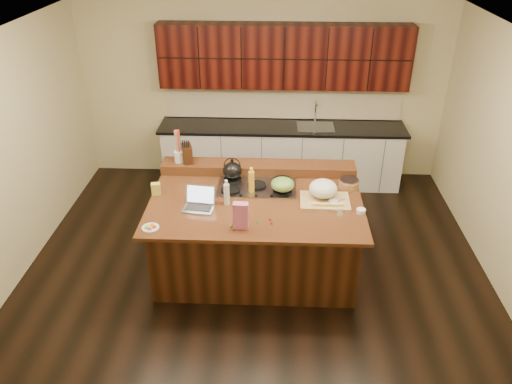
{
  "coord_description": "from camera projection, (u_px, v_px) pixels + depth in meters",
  "views": [
    {
      "loc": [
        0.22,
        -4.84,
        3.79
      ],
      "look_at": [
        0.0,
        0.05,
        1.0
      ],
      "focal_mm": 35.0,
      "sensor_mm": 36.0,
      "label": 1
    }
  ],
  "objects": [
    {
      "name": "gumdrop_0",
      "position": [
        240.0,
        230.0,
        5.1
      ],
      "size": [
        0.02,
        0.02,
        0.02
      ],
      "primitive_type": "ellipsoid",
      "color": "red",
      "rests_on": "island"
    },
    {
      "name": "wooden_tray",
      "position": [
        324.0,
        191.0,
        5.61
      ],
      "size": [
        0.56,
        0.45,
        0.22
      ],
      "rotation": [
        0.0,
        0.0,
        -0.01
      ],
      "color": "tan",
      "rests_on": "island"
    },
    {
      "name": "green_bowl",
      "position": [
        283.0,
        184.0,
        5.71
      ],
      "size": [
        0.31,
        0.31,
        0.15
      ],
      "primitive_type": "ellipsoid",
      "rotation": [
        0.0,
        0.0,
        0.13
      ],
      "color": "olive",
      "rests_on": "cooktop"
    },
    {
      "name": "back_ledge",
      "position": [
        258.0,
        168.0,
        6.21
      ],
      "size": [
        2.4,
        0.3,
        0.12
      ],
      "primitive_type": "cube",
      "color": "black",
      "rests_on": "island"
    },
    {
      "name": "kitchen_timer",
      "position": [
        340.0,
        211.0,
        5.37
      ],
      "size": [
        0.1,
        0.1,
        0.07
      ],
      "primitive_type": "cone",
      "rotation": [
        0.0,
        0.0,
        0.4
      ],
      "color": "silver",
      "rests_on": "island"
    },
    {
      "name": "ramekin_b",
      "position": [
        361.0,
        211.0,
        5.39
      ],
      "size": [
        0.1,
        0.1,
        0.04
      ],
      "primitive_type": "cylinder",
      "rotation": [
        0.0,
        0.0,
        -0.05
      ],
      "color": "white",
      "rests_on": "island"
    },
    {
      "name": "gumdrop_1",
      "position": [
        233.0,
        229.0,
        5.12
      ],
      "size": [
        0.02,
        0.02,
        0.02
      ],
      "primitive_type": "ellipsoid",
      "color": "#198C26",
      "rests_on": "island"
    },
    {
      "name": "cooktop",
      "position": [
        257.0,
        186.0,
        5.88
      ],
      "size": [
        0.92,
        0.52,
        0.05
      ],
      "color": "gray",
      "rests_on": "island"
    },
    {
      "name": "ramekin_a",
      "position": [
        333.0,
        202.0,
        5.55
      ],
      "size": [
        0.11,
        0.11,
        0.04
      ],
      "primitive_type": "cylinder",
      "rotation": [
        0.0,
        0.0,
        -0.08
      ],
      "color": "white",
      "rests_on": "island"
    },
    {
      "name": "strainer_bowl",
      "position": [
        349.0,
        184.0,
        5.87
      ],
      "size": [
        0.31,
        0.31,
        0.09
      ],
      "primitive_type": "cylinder",
      "rotation": [
        0.0,
        0.0,
        -0.33
      ],
      "color": "#996B3F",
      "rests_on": "island"
    },
    {
      "name": "ramekin_c",
      "position": [
        345.0,
        186.0,
        5.87
      ],
      "size": [
        0.11,
        0.11,
        0.04
      ],
      "primitive_type": "cylinder",
      "rotation": [
        0.0,
        0.0,
        -0.13
      ],
      "color": "white",
      "rests_on": "island"
    },
    {
      "name": "gumdrop_4",
      "position": [
        233.0,
        230.0,
        5.1
      ],
      "size": [
        0.02,
        0.02,
        0.02
      ],
      "primitive_type": "ellipsoid",
      "color": "red",
      "rests_on": "island"
    },
    {
      "name": "gumdrop_2",
      "position": [
        270.0,
        219.0,
        5.27
      ],
      "size": [
        0.02,
        0.02,
        0.02
      ],
      "primitive_type": "ellipsoid",
      "color": "red",
      "rests_on": "island"
    },
    {
      "name": "gumdrop_3",
      "position": [
        231.0,
        226.0,
        5.16
      ],
      "size": [
        0.02,
        0.02,
        0.02
      ],
      "primitive_type": "ellipsoid",
      "color": "#198C26",
      "rests_on": "island"
    },
    {
      "name": "laptop",
      "position": [
        199.0,
        202.0,
        5.48
      ],
      "size": [
        0.36,
        0.3,
        0.23
      ],
      "rotation": [
        0.0,
        0.0,
        -0.12
      ],
      "color": "#B7B7BC",
      "rests_on": "island"
    },
    {
      "name": "candy_plate",
      "position": [
        150.0,
        228.0,
        5.14
      ],
      "size": [
        0.18,
        0.18,
        0.01
      ],
      "primitive_type": "cylinder",
      "rotation": [
        0.0,
        0.0,
        0.0
      ],
      "color": "white",
      "rests_on": "island"
    },
    {
      "name": "gumdrop_7",
      "position": [
        257.0,
        222.0,
        5.23
      ],
      "size": [
        0.02,
        0.02,
        0.02
      ],
      "primitive_type": "ellipsoid",
      "color": "#198C26",
      "rests_on": "island"
    },
    {
      "name": "gumdrop_5",
      "position": [
        244.0,
        223.0,
        5.21
      ],
      "size": [
        0.02,
        0.02,
        0.02
      ],
      "primitive_type": "ellipsoid",
      "color": "#198C26",
      "rests_on": "island"
    },
    {
      "name": "room",
      "position": [
        256.0,
        166.0,
        5.42
      ],
      "size": [
        5.52,
        5.02,
        2.72
      ],
      "color": "black",
      "rests_on": "ground"
    },
    {
      "name": "vinegar_bottle",
      "position": [
        227.0,
        194.0,
        5.5
      ],
      "size": [
        0.07,
        0.07,
        0.25
      ],
      "primitive_type": "cylinder",
      "rotation": [
        0.0,
        0.0,
        0.11
      ],
      "color": "silver",
      "rests_on": "island"
    },
    {
      "name": "gumdrop_9",
      "position": [
        239.0,
        225.0,
        5.18
      ],
      "size": [
        0.02,
        0.02,
        0.02
      ],
      "primitive_type": "ellipsoid",
      "color": "#198C26",
      "rests_on": "island"
    },
    {
      "name": "utensil_crock",
      "position": [
        179.0,
        157.0,
        6.18
      ],
      "size": [
        0.13,
        0.13,
        0.14
      ],
      "primitive_type": "cylinder",
      "rotation": [
        0.0,
        0.0,
        -0.1
      ],
      "color": "white",
      "rests_on": "back_ledge"
    },
    {
      "name": "oil_bottle",
      "position": [
        251.0,
        182.0,
        5.72
      ],
      "size": [
        0.07,
        0.07,
        0.27
      ],
      "primitive_type": "cylinder",
      "rotation": [
        0.0,
        0.0,
        -0.07
      ],
      "color": "gold",
      "rests_on": "island"
    },
    {
      "name": "back_counter",
      "position": [
        282.0,
        122.0,
        7.52
      ],
      "size": [
        3.7,
        0.66,
        2.4
      ],
      "color": "silver",
      "rests_on": "ground"
    },
    {
      "name": "knife_block",
      "position": [
        187.0,
        154.0,
        6.16
      ],
      "size": [
        0.16,
        0.21,
        0.22
      ],
      "primitive_type": "cube",
      "rotation": [
        0.0,
        0.0,
        0.31
      ],
      "color": "black",
      "rests_on": "back_ledge"
    },
    {
      "name": "gumdrop_6",
      "position": [
        240.0,
        224.0,
        5.2
      ],
      "size": [
        0.02,
        0.02,
        0.02
      ],
      "primitive_type": "ellipsoid",
      "color": "red",
      "rests_on": "island"
    },
    {
      "name": "kettle",
      "position": [
        232.0,
        171.0,
        5.94
      ],
      "size": [
        0.27,
        0.27,
        0.21
      ],
      "primitive_type": "ellipsoid",
      "rotation": [
        0.0,
        0.0,
        -0.19
      ],
      "color": "black",
      "rests_on": "cooktop"
    },
    {
      "name": "pink_bag",
      "position": [
        241.0,
        216.0,
        5.08
      ],
      "size": [
        0.16,
        0.09,
        0.29
      ],
      "primitive_type": "cube",
      "rotation": [
        0.0,
        0.0,
        -0.05
      ],
      "color": "#CB5F88",
      "rests_on": "island"
    },
    {
      "name": "gumdrop_8",
      "position": [
        247.0,
        224.0,
        5.19
      ],
      "size": [
        0.02,
        0.02,
        0.02
      ],
      "primitive_type": "ellipsoid",
      "color": "red",
      "rests_on": "island"
    },
    {
      "name": "island",
      "position": [
        256.0,
        234.0,
        5.86
      ],
      "size": [
        2.4,
        1.6,
        0.92
      ],
      "color": "black",
      "rests_on": "ground"
    },
    {
      "name": "package_box",
      "position": [
        156.0,
        189.0,
        5.71
      ],
      "size": [
        0.11,
        0.09,
        0.14
      ],
      "primitive_type": "cube",
      "rotation": [
        0.0,
        0.0,
        0.18
      ],
      "color": "gold",
      "rests_on": "island"
    },
    {
      "name": "gumdrop_10",
      "position": [
        271.0,
        223.0,
        5.2
      ],
      "size": [
        0.02,
        0.02,
        0.02
      ],
      "primitive_type": "ellipsoid",
      "color": "red",
      "rests_on": "island"
    }
  ]
}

